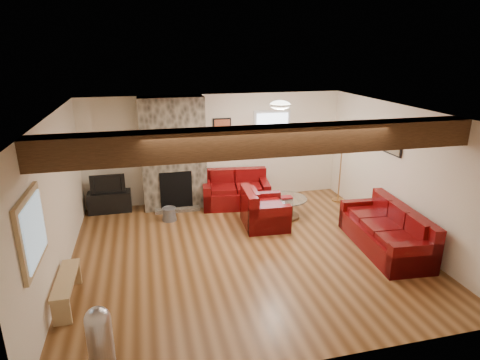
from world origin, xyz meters
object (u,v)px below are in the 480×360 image
at_px(coffee_table, 286,207).
at_px(tv_cabinet, 110,202).
at_px(loveseat, 236,189).
at_px(armchair_red, 265,208).
at_px(sofa_three, 385,228).
at_px(floor_lamp, 342,145).
at_px(television, 108,183).

height_order(coffee_table, tv_cabinet, coffee_table).
xyz_separation_m(loveseat, tv_cabinet, (-2.80, 0.30, -0.17)).
bearing_deg(armchair_red, tv_cabinet, 67.26).
bearing_deg(coffee_table, sofa_three, -55.05).
height_order(sofa_three, coffee_table, sofa_three).
relative_size(loveseat, coffee_table, 1.67).
bearing_deg(floor_lamp, tv_cabinet, 173.60).
xyz_separation_m(tv_cabinet, floor_lamp, (5.25, -0.59, 1.13)).
bearing_deg(television, sofa_three, -31.23).
relative_size(armchair_red, coffee_table, 1.08).
bearing_deg(coffee_table, loveseat, 134.11).
xyz_separation_m(armchair_red, tv_cabinet, (-3.13, 1.52, -0.16)).
bearing_deg(floor_lamp, coffee_table, -158.02).
bearing_deg(coffee_table, television, 161.75).
xyz_separation_m(loveseat, coffee_table, (0.89, -0.92, -0.18)).
distance_m(armchair_red, coffee_table, 0.66).
relative_size(sofa_three, loveseat, 1.37).
bearing_deg(sofa_three, armchair_red, -124.60).
bearing_deg(armchair_red, sofa_three, -125.93).
height_order(loveseat, floor_lamp, floor_lamp).
distance_m(loveseat, television, 2.83).
height_order(sofa_three, floor_lamp, floor_lamp).
xyz_separation_m(sofa_three, floor_lamp, (0.32, 2.40, 0.96)).
distance_m(sofa_three, television, 5.77).
relative_size(loveseat, floor_lamp, 0.94).
relative_size(sofa_three, television, 2.81).
bearing_deg(loveseat, tv_cabinet, -178.63).
xyz_separation_m(sofa_three, tv_cabinet, (-4.93, 2.99, -0.17)).
bearing_deg(armchair_red, loveseat, 18.08).
bearing_deg(floor_lamp, armchair_red, -156.29).
bearing_deg(loveseat, television, -178.63).
bearing_deg(tv_cabinet, armchair_red, -25.95).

